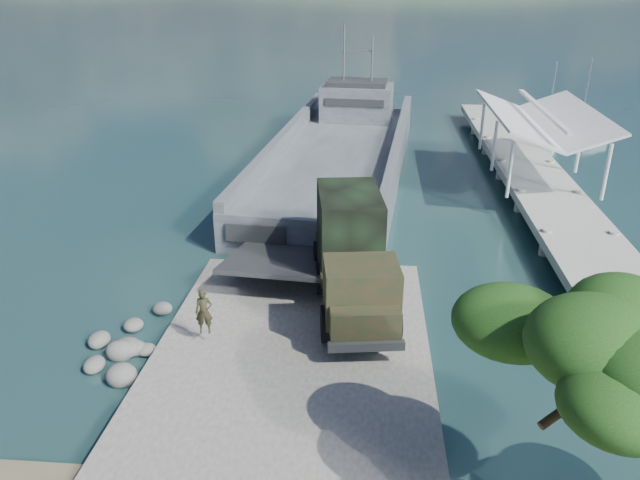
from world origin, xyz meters
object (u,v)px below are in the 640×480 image
at_px(soldier, 205,321).
at_px(sailboat_near, 544,144).
at_px(military_truck, 353,253).
at_px(sailboat_far, 581,132).
at_px(landing_craft, 339,163).
at_px(pier, 539,171).

relative_size(soldier, sailboat_near, 0.26).
bearing_deg(sailboat_near, military_truck, -98.96).
height_order(military_truck, sailboat_near, sailboat_near).
bearing_deg(soldier, military_truck, 26.36).
relative_size(military_truck, soldier, 5.24).
bearing_deg(soldier, sailboat_near, 47.64).
distance_m(military_truck, sailboat_far, 35.15).
bearing_deg(landing_craft, sailboat_near, 31.59).
xyz_separation_m(pier, military_truck, (-10.97, -14.74, 0.94)).
bearing_deg(military_truck, sailboat_near, 53.48).
xyz_separation_m(pier, sailboat_near, (3.23, 11.13, -1.24)).
bearing_deg(landing_craft, pier, -9.97).
distance_m(landing_craft, military_truck, 18.31).
bearing_deg(sailboat_near, sailboat_far, 66.12).
bearing_deg(sailboat_far, soldier, -142.26).
relative_size(landing_craft, sailboat_far, 5.12).
xyz_separation_m(military_truck, soldier, (-5.26, -3.74, -1.17)).
xyz_separation_m(pier, soldier, (-16.24, -18.48, -0.23)).
relative_size(soldier, sailboat_far, 0.27).
bearing_deg(military_truck, sailboat_far, 51.07).
bearing_deg(pier, landing_craft, 164.60).
bearing_deg(sailboat_near, landing_craft, -134.02).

